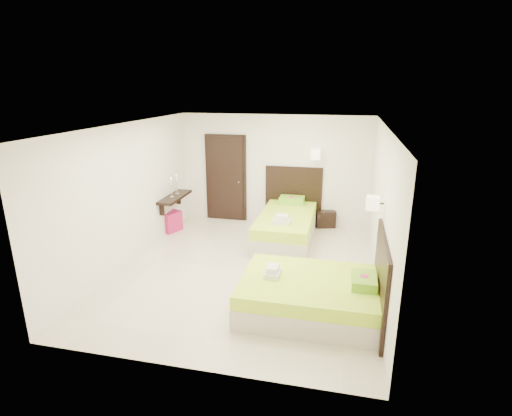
% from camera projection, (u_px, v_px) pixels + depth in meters
% --- Properties ---
extents(floor, '(5.50, 5.50, 0.00)m').
position_uv_depth(floor, '(247.00, 270.00, 7.32)').
color(floor, beige).
rests_on(floor, ground).
extents(bed_single, '(1.35, 2.26, 1.86)m').
position_uv_depth(bed_single, '(287.00, 224.00, 8.71)').
color(bed_single, '#BCB3A0').
rests_on(bed_single, ground).
extents(bed_double, '(2.02, 1.72, 1.66)m').
position_uv_depth(bed_double, '(314.00, 294.00, 5.87)').
color(bed_double, '#BCB3A0').
rests_on(bed_double, ground).
extents(nightstand, '(0.53, 0.50, 0.40)m').
position_uv_depth(nightstand, '(325.00, 218.00, 9.53)').
color(nightstand, black).
rests_on(nightstand, ground).
extents(ottoman, '(0.60, 0.60, 0.46)m').
position_uv_depth(ottoman, '(169.00, 221.00, 9.24)').
color(ottoman, '#A4154E').
rests_on(ottoman, ground).
extents(door, '(1.02, 0.15, 2.14)m').
position_uv_depth(door, '(226.00, 178.00, 9.77)').
color(door, black).
rests_on(door, ground).
extents(console_shelf, '(0.35, 1.20, 0.78)m').
position_uv_depth(console_shelf, '(175.00, 197.00, 9.01)').
color(console_shelf, black).
rests_on(console_shelf, ground).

